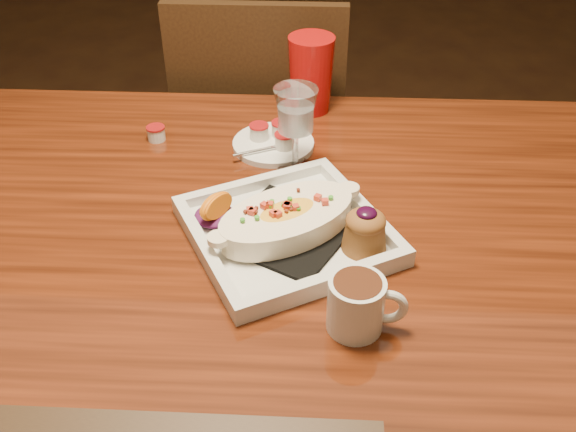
{
  "coord_description": "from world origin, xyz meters",
  "views": [
    {
      "loc": [
        0.14,
        -0.82,
        1.38
      ],
      "look_at": [
        0.1,
        -0.01,
        0.77
      ],
      "focal_mm": 40.0,
      "sensor_mm": 36.0,
      "label": 1
    }
  ],
  "objects_px": {
    "goblet": "(296,115)",
    "red_tumbler": "(311,74)",
    "plate": "(293,225)",
    "coffee_mug": "(358,303)",
    "chair_far": "(263,148)",
    "saucer": "(273,142)",
    "table": "(232,265)"
  },
  "relations": [
    {
      "from": "coffee_mug",
      "to": "goblet",
      "type": "height_order",
      "value": "goblet"
    },
    {
      "from": "table",
      "to": "chair_far",
      "type": "bearing_deg",
      "value": 90.0
    },
    {
      "from": "chair_far",
      "to": "saucer",
      "type": "height_order",
      "value": "chair_far"
    },
    {
      "from": "goblet",
      "to": "plate",
      "type": "bearing_deg",
      "value": -88.8
    },
    {
      "from": "table",
      "to": "plate",
      "type": "xyz_separation_m",
      "value": [
        0.11,
        -0.04,
        0.12
      ]
    },
    {
      "from": "goblet",
      "to": "red_tumbler",
      "type": "height_order",
      "value": "goblet"
    },
    {
      "from": "saucer",
      "to": "chair_far",
      "type": "bearing_deg",
      "value": 98.13
    },
    {
      "from": "chair_far",
      "to": "coffee_mug",
      "type": "relative_size",
      "value": 8.8
    },
    {
      "from": "coffee_mug",
      "to": "goblet",
      "type": "bearing_deg",
      "value": 106.73
    },
    {
      "from": "table",
      "to": "goblet",
      "type": "distance_m",
      "value": 0.28
    },
    {
      "from": "plate",
      "to": "coffee_mug",
      "type": "height_order",
      "value": "plate"
    },
    {
      "from": "chair_far",
      "to": "saucer",
      "type": "xyz_separation_m",
      "value": [
        0.06,
        -0.4,
        0.25
      ]
    },
    {
      "from": "coffee_mug",
      "to": "goblet",
      "type": "xyz_separation_m",
      "value": [
        -0.1,
        0.38,
        0.07
      ]
    },
    {
      "from": "table",
      "to": "chair_far",
      "type": "distance_m",
      "value": 0.65
    },
    {
      "from": "coffee_mug",
      "to": "red_tumbler",
      "type": "bearing_deg",
      "value": 99.4
    },
    {
      "from": "plate",
      "to": "saucer",
      "type": "height_order",
      "value": "plate"
    },
    {
      "from": "plate",
      "to": "coffee_mug",
      "type": "xyz_separation_m",
      "value": [
        0.09,
        -0.18,
        0.02
      ]
    },
    {
      "from": "plate",
      "to": "goblet",
      "type": "relative_size",
      "value": 2.41
    },
    {
      "from": "plate",
      "to": "red_tumbler",
      "type": "bearing_deg",
      "value": 59.68
    },
    {
      "from": "chair_far",
      "to": "goblet",
      "type": "xyz_separation_m",
      "value": [
        0.1,
        -0.47,
        0.35
      ]
    },
    {
      "from": "plate",
      "to": "saucer",
      "type": "distance_m",
      "value": 0.28
    },
    {
      "from": "table",
      "to": "saucer",
      "type": "bearing_deg",
      "value": 76.33
    },
    {
      "from": "red_tumbler",
      "to": "coffee_mug",
      "type": "bearing_deg",
      "value": -83.01
    },
    {
      "from": "goblet",
      "to": "saucer",
      "type": "xyz_separation_m",
      "value": [
        -0.05,
        0.08,
        -0.1
      ]
    },
    {
      "from": "table",
      "to": "plate",
      "type": "relative_size",
      "value": 3.92
    },
    {
      "from": "coffee_mug",
      "to": "red_tumbler",
      "type": "height_order",
      "value": "red_tumbler"
    },
    {
      "from": "plate",
      "to": "saucer",
      "type": "xyz_separation_m",
      "value": [
        -0.05,
        0.28,
        -0.02
      ]
    },
    {
      "from": "chair_far",
      "to": "plate",
      "type": "relative_size",
      "value": 2.43
    },
    {
      "from": "coffee_mug",
      "to": "red_tumbler",
      "type": "xyz_separation_m",
      "value": [
        -0.07,
        0.61,
        0.04
      ]
    },
    {
      "from": "table",
      "to": "goblet",
      "type": "relative_size",
      "value": 9.44
    },
    {
      "from": "chair_far",
      "to": "saucer",
      "type": "distance_m",
      "value": 0.47
    },
    {
      "from": "saucer",
      "to": "red_tumbler",
      "type": "bearing_deg",
      "value": 66.91
    }
  ]
}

